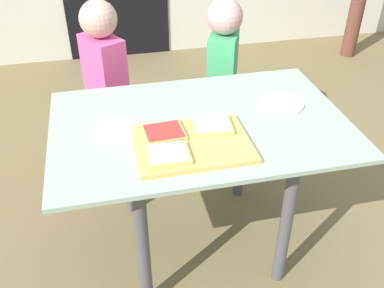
{
  "coord_description": "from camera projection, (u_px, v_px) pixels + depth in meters",
  "views": [
    {
      "loc": [
        -0.36,
        -1.46,
        1.62
      ],
      "look_at": [
        -0.03,
        0.0,
        0.59
      ],
      "focal_mm": 40.56,
      "sensor_mm": 36.0,
      "label": 1
    }
  ],
  "objects": [
    {
      "name": "ground_plane",
      "position": [
        199.0,
        240.0,
        2.16
      ],
      "size": [
        16.0,
        16.0,
        0.0
      ],
      "primitive_type": "plane",
      "color": "brown"
    },
    {
      "name": "dining_table",
      "position": [
        200.0,
        144.0,
        1.83
      ],
      "size": [
        1.2,
        0.79,
        0.69
      ],
      "color": "#93AD93",
      "rests_on": "ground"
    },
    {
      "name": "cutting_board",
      "position": [
        192.0,
        144.0,
        1.62
      ],
      "size": [
        0.43,
        0.33,
        0.02
      ],
      "primitive_type": "cube",
      "color": "tan",
      "rests_on": "dining_table"
    },
    {
      "name": "pizza_slice_far_left",
      "position": [
        164.0,
        132.0,
        1.65
      ],
      "size": [
        0.16,
        0.14,
        0.02
      ],
      "color": "tan",
      "rests_on": "cutting_board"
    },
    {
      "name": "pizza_slice_near_left",
      "position": [
        168.0,
        154.0,
        1.54
      ],
      "size": [
        0.15,
        0.14,
        0.02
      ],
      "color": "tan",
      "rests_on": "cutting_board"
    },
    {
      "name": "pizza_slice_far_right",
      "position": [
        212.0,
        125.0,
        1.7
      ],
      "size": [
        0.17,
        0.15,
        0.02
      ],
      "color": "tan",
      "rests_on": "cutting_board"
    },
    {
      "name": "plate_white_left",
      "position": [
        116.0,
        131.0,
        1.7
      ],
      "size": [
        0.2,
        0.2,
        0.01
      ],
      "primitive_type": "cylinder",
      "color": "white",
      "rests_on": "dining_table"
    },
    {
      "name": "plate_white_right",
      "position": [
        280.0,
        104.0,
        1.88
      ],
      "size": [
        0.2,
        0.2,
        0.01
      ],
      "primitive_type": "cylinder",
      "color": "white",
      "rests_on": "dining_table"
    },
    {
      "name": "child_left",
      "position": [
        106.0,
        79.0,
        2.29
      ],
      "size": [
        0.24,
        0.28,
        1.02
      ],
      "color": "#382D5C",
      "rests_on": "ground"
    },
    {
      "name": "child_right",
      "position": [
        222.0,
        74.0,
        2.39
      ],
      "size": [
        0.23,
        0.28,
        0.99
      ],
      "color": "navy",
      "rests_on": "ground"
    }
  ]
}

